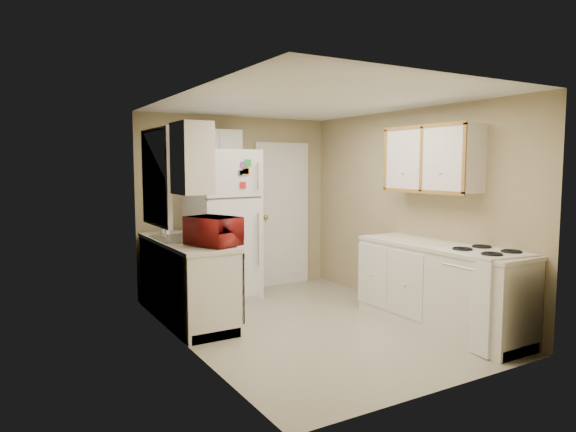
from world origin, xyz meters
TOP-DOWN VIEW (x-y plane):
  - floor at (0.00, 0.00)m, footprint 3.80×3.80m
  - ceiling at (0.00, 0.00)m, footprint 3.80×3.80m
  - wall_left at (-1.40, 0.00)m, footprint 3.80×3.80m
  - wall_right at (1.40, 0.00)m, footprint 3.80×3.80m
  - wall_back at (0.00, 1.90)m, footprint 2.80×2.80m
  - wall_front at (0.00, -1.90)m, footprint 2.80×2.80m
  - left_counter at (-1.10, 0.90)m, footprint 0.60×1.80m
  - dishwasher at (-0.81, 0.30)m, footprint 0.03×0.58m
  - sink at (-1.10, 1.05)m, footprint 0.54×0.74m
  - microwave at (-0.97, 0.36)m, footprint 0.62×0.48m
  - soap_bottle at (-1.15, 1.50)m, footprint 0.10×0.10m
  - window_blinds at (-1.36, 1.05)m, footprint 0.10×0.98m
  - upper_cabinet_left at (-1.25, 0.22)m, footprint 0.30×0.45m
  - refrigerator at (-0.36, 1.60)m, footprint 0.88×0.86m
  - cabinet_over_fridge at (-0.40, 1.75)m, footprint 0.70×0.30m
  - interior_door at (0.70, 1.86)m, footprint 0.86×0.06m
  - right_counter at (1.10, -0.80)m, footprint 0.60×2.00m
  - stove at (1.12, -1.35)m, footprint 0.69×0.81m
  - upper_cabinet_right at (1.25, -0.50)m, footprint 0.30×1.20m

SIDE VIEW (x-z plane):
  - floor at x=0.00m, z-range 0.00..0.00m
  - stove at x=1.12m, z-range 0.00..0.90m
  - left_counter at x=-1.10m, z-range 0.00..0.90m
  - right_counter at x=1.10m, z-range 0.00..0.90m
  - dishwasher at x=-0.81m, z-range 0.13..0.85m
  - sink at x=-1.10m, z-range 0.78..0.94m
  - refrigerator at x=-0.36m, z-range 0.00..1.93m
  - soap_bottle at x=-1.15m, z-range 0.90..1.10m
  - interior_door at x=0.70m, z-range -0.02..2.06m
  - microwave at x=-0.97m, z-range 0.87..1.23m
  - wall_left at x=-1.40m, z-range 1.20..1.20m
  - wall_right at x=1.40m, z-range 1.20..1.20m
  - wall_back at x=0.00m, z-range 1.20..1.20m
  - wall_front at x=0.00m, z-range 1.20..1.20m
  - window_blinds at x=-1.36m, z-range 1.06..2.14m
  - upper_cabinet_left at x=-1.25m, z-range 1.45..2.15m
  - upper_cabinet_right at x=1.25m, z-range 1.45..2.15m
  - cabinet_over_fridge at x=-0.40m, z-range 1.80..2.20m
  - ceiling at x=0.00m, z-range 2.40..2.40m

